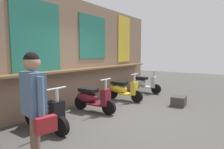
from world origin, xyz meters
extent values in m
plane|color=#474442|center=(0.00, 0.00, 0.00)|extent=(26.33, 26.33, 0.00)
cube|color=#7F6651|center=(0.00, 2.02, 1.65)|extent=(9.40, 0.25, 3.30)
cube|color=brown|center=(0.00, 1.72, 1.15)|extent=(8.46, 0.36, 0.05)
cube|color=#236B5B|center=(-1.14, 1.89, 2.06)|extent=(1.38, 0.02, 1.80)
cube|color=#236B5B|center=(1.01, 1.89, 2.19)|extent=(1.33, 0.02, 1.44)
cube|color=gold|center=(3.05, 1.89, 2.24)|extent=(0.92, 0.02, 1.89)
ellipsoid|color=black|center=(-1.64, 1.25, 0.40)|extent=(0.39, 0.70, 0.30)
cube|color=black|center=(-1.64, 1.20, 0.60)|extent=(0.31, 0.55, 0.10)
cube|color=black|center=(-1.64, 0.90, 0.25)|extent=(0.39, 0.50, 0.04)
cube|color=black|center=(-1.65, 0.60, 0.47)|extent=(0.28, 0.16, 0.44)
cylinder|color=#B7B7BC|center=(-1.65, 0.60, 0.60)|extent=(0.07, 0.07, 0.70)
cylinder|color=#B7B7BC|center=(-1.65, 0.60, 0.95)|extent=(0.46, 0.04, 0.04)
cylinder|color=black|center=(-1.65, 0.50, 0.20)|extent=(0.10, 0.40, 0.40)
cylinder|color=black|center=(-1.64, 1.50, 0.20)|extent=(0.10, 0.40, 0.40)
ellipsoid|color=maroon|center=(-0.03, 1.25, 0.40)|extent=(0.40, 0.71, 0.30)
cube|color=black|center=(-0.03, 1.20, 0.60)|extent=(0.32, 0.56, 0.10)
cube|color=maroon|center=(-0.02, 0.90, 0.25)|extent=(0.39, 0.51, 0.04)
cube|color=maroon|center=(-0.01, 0.60, 0.47)|extent=(0.28, 0.17, 0.44)
cylinder|color=#B7B7BC|center=(-0.01, 0.60, 0.60)|extent=(0.07, 0.07, 0.70)
cylinder|color=#B7B7BC|center=(-0.01, 0.60, 0.95)|extent=(0.46, 0.05, 0.04)
cylinder|color=black|center=(-0.01, 0.50, 0.20)|extent=(0.11, 0.40, 0.40)
cylinder|color=black|center=(-0.04, 1.50, 0.20)|extent=(0.11, 0.40, 0.40)
ellipsoid|color=gold|center=(1.61, 1.25, 0.40)|extent=(0.39, 0.70, 0.30)
cube|color=black|center=(1.61, 1.20, 0.60)|extent=(0.30, 0.55, 0.10)
cube|color=gold|center=(1.61, 0.90, 0.25)|extent=(0.38, 0.50, 0.04)
cube|color=gold|center=(1.61, 0.60, 0.47)|extent=(0.28, 0.16, 0.44)
cylinder|color=#B7B7BC|center=(1.61, 0.60, 0.60)|extent=(0.07, 0.07, 0.70)
cylinder|color=#B7B7BC|center=(1.61, 0.60, 0.95)|extent=(0.46, 0.04, 0.04)
cylinder|color=black|center=(1.61, 0.50, 0.20)|extent=(0.10, 0.40, 0.40)
cylinder|color=black|center=(1.61, 1.50, 0.20)|extent=(0.10, 0.40, 0.40)
ellipsoid|color=#B2B5BA|center=(3.32, 1.25, 0.40)|extent=(0.40, 0.71, 0.30)
cube|color=black|center=(3.32, 1.20, 0.60)|extent=(0.32, 0.56, 0.10)
cube|color=#B2B5BA|center=(3.31, 0.90, 0.25)|extent=(0.39, 0.51, 0.04)
cube|color=#B2B5BA|center=(3.30, 0.60, 0.47)|extent=(0.28, 0.17, 0.44)
cylinder|color=#B7B7BC|center=(3.30, 0.60, 0.60)|extent=(0.07, 0.07, 0.70)
cylinder|color=#B7B7BC|center=(3.30, 0.60, 0.95)|extent=(0.46, 0.05, 0.04)
cylinder|color=black|center=(3.30, 0.50, 0.20)|extent=(0.11, 0.40, 0.40)
cylinder|color=black|center=(3.33, 1.50, 0.20)|extent=(0.11, 0.40, 0.40)
cylinder|color=brown|center=(-2.55, 0.00, 0.41)|extent=(0.12, 0.12, 0.82)
cylinder|color=brown|center=(-2.72, -0.28, 0.41)|extent=(0.12, 0.12, 0.82)
cube|color=slate|center=(-2.64, -0.14, 1.11)|extent=(0.28, 0.44, 0.58)
sphere|color=#A37556|center=(-2.64, -0.14, 1.52)|extent=(0.22, 0.22, 0.22)
sphere|color=black|center=(-2.64, -0.14, 1.55)|extent=(0.20, 0.20, 0.20)
cylinder|color=slate|center=(-2.59, 0.10, 1.08)|extent=(0.08, 0.08, 0.54)
cylinder|color=slate|center=(-2.68, -0.38, 1.08)|extent=(0.08, 0.08, 0.54)
cube|color=maroon|center=(-2.68, -0.45, 0.76)|extent=(0.27, 0.15, 0.20)
cube|color=#3D3833|center=(2.00, -0.77, 0.15)|extent=(0.53, 0.44, 0.29)
camera|label=1|loc=(-4.12, -2.44, 1.63)|focal=31.10mm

